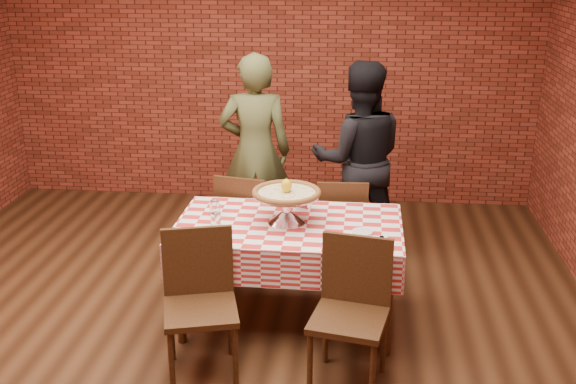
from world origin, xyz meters
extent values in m
plane|color=black|center=(0.00, 0.00, 0.00)|extent=(6.00, 6.00, 0.00)
plane|color=maroon|center=(0.00, 3.00, 1.45)|extent=(5.50, 0.00, 5.50)
cube|color=#452913|center=(0.47, 0.38, 0.38)|extent=(1.56, 0.95, 0.75)
cylinder|color=beige|center=(0.46, 0.40, 0.97)|extent=(0.49, 0.49, 0.03)
ellipsoid|color=yellow|center=(0.46, 0.40, 1.03)|extent=(0.08, 0.08, 0.10)
cylinder|color=white|center=(-0.01, 0.24, 0.81)|extent=(0.07, 0.07, 0.11)
cylinder|color=white|center=(-0.07, 0.48, 0.81)|extent=(0.07, 0.07, 0.11)
cylinder|color=white|center=(0.98, 0.26, 0.76)|extent=(0.14, 0.14, 0.01)
cube|color=white|center=(1.10, 0.19, 0.76)|extent=(0.06, 0.04, 0.00)
cube|color=white|center=(1.12, 0.19, 0.76)|extent=(0.06, 0.05, 0.00)
cube|color=silver|center=(0.55, 0.68, 0.82)|extent=(0.11, 0.09, 0.13)
imported|color=#4C512C|center=(0.03, 1.75, 0.87)|extent=(0.68, 0.48, 1.75)
imported|color=black|center=(0.95, 1.66, 0.85)|extent=(0.89, 0.73, 1.71)
camera|label=1|loc=(0.92, -4.03, 2.54)|focal=42.73mm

